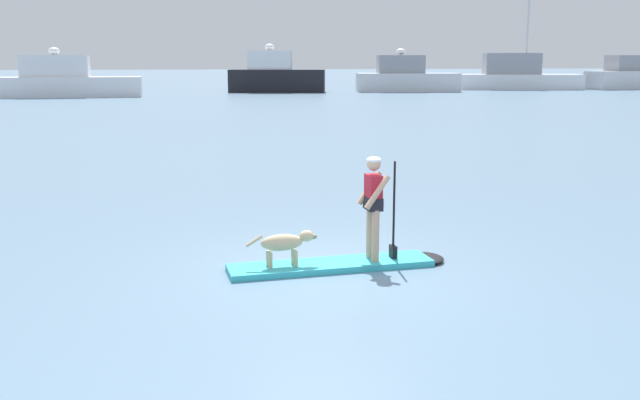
# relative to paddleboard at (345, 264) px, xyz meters

# --- Properties ---
(ground_plane) EXTENTS (400.00, 400.00, 0.00)m
(ground_plane) POSITION_rel_paddleboard_xyz_m (-0.23, -0.02, -0.05)
(ground_plane) COLOR slate
(paddleboard) EXTENTS (3.55, 1.00, 0.10)m
(paddleboard) POSITION_rel_paddleboard_xyz_m (0.00, 0.00, 0.00)
(paddleboard) COLOR #33B2BF
(paddleboard) RESTS_ON ground_plane
(person_paddler) EXTENTS (0.63, 0.51, 1.65)m
(person_paddler) POSITION_rel_paddleboard_xyz_m (0.48, 0.04, 1.01)
(person_paddler) COLOR tan
(person_paddler) RESTS_ON paddleboard
(dog) EXTENTS (1.13, 0.28, 0.54)m
(dog) POSITION_rel_paddleboard_xyz_m (-0.95, -0.09, 0.41)
(dog) COLOR #CCB78C
(dog) RESTS_ON paddleboard
(moored_boat_far_starboard) EXTENTS (12.15, 3.22, 4.13)m
(moored_boat_far_starboard) POSITION_rel_paddleboard_xyz_m (-13.16, 52.74, 1.27)
(moored_boat_far_starboard) COLOR white
(moored_boat_far_starboard) RESTS_ON ground_plane
(moored_boat_far_port) EXTENTS (9.48, 4.63, 4.58)m
(moored_boat_far_port) POSITION_rel_paddleboard_xyz_m (5.28, 58.45, 1.47)
(moored_boat_far_port) COLOR black
(moored_boat_far_port) RESTS_ON ground_plane
(moored_boat_port) EXTENTS (10.25, 4.49, 4.16)m
(moored_boat_port) POSITION_rel_paddleboard_xyz_m (17.96, 57.50, 1.29)
(moored_boat_port) COLOR silver
(moored_boat_port) RESTS_ON ground_plane
(moored_boat_outer) EXTENTS (13.02, 6.01, 10.55)m
(moored_boat_outer) POSITION_rel_paddleboard_xyz_m (30.90, 60.51, 1.35)
(moored_boat_outer) COLOR white
(moored_boat_outer) RESTS_ON ground_plane
(moored_boat_starboard) EXTENTS (12.39, 5.28, 10.27)m
(moored_boat_starboard) POSITION_rel_paddleboard_xyz_m (44.10, 59.64, 1.32)
(moored_boat_starboard) COLOR silver
(moored_boat_starboard) RESTS_ON ground_plane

